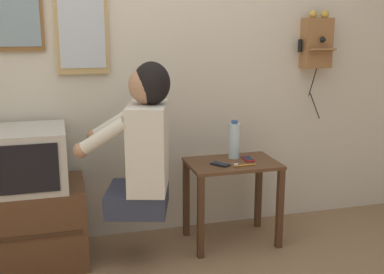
% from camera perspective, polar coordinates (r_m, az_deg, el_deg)
% --- Properties ---
extents(wall_back, '(6.80, 0.05, 2.55)m').
position_cam_1_polar(wall_back, '(3.28, -5.76, 9.99)').
color(wall_back, beige).
rests_on(wall_back, ground_plane).
extents(side_table, '(0.59, 0.40, 0.57)m').
position_cam_1_polar(side_table, '(3.24, 4.78, -5.05)').
color(side_table, '#51331E').
rests_on(side_table, ground_plane).
extents(person, '(0.61, 0.54, 0.91)m').
position_cam_1_polar(person, '(2.89, -5.72, -0.63)').
color(person, '#2D3347').
rests_on(person, ground_plane).
extents(tv_stand, '(0.66, 0.50, 0.50)m').
position_cam_1_polar(tv_stand, '(3.18, -18.49, -9.83)').
color(tv_stand, '#51331E').
rests_on(tv_stand, ground_plane).
extents(television, '(0.52, 0.48, 0.36)m').
position_cam_1_polar(television, '(3.04, -19.58, -2.43)').
color(television, '#ADA89E').
rests_on(television, tv_stand).
extents(wall_phone_antique, '(0.25, 0.19, 0.78)m').
position_cam_1_polar(wall_phone_antique, '(3.63, 14.55, 10.85)').
color(wall_phone_antique, olive).
extents(framed_picture, '(0.29, 0.03, 0.42)m').
position_cam_1_polar(framed_picture, '(3.20, -19.93, 13.33)').
color(framed_picture, brown).
extents(wall_mirror, '(0.32, 0.03, 0.77)m').
position_cam_1_polar(wall_mirror, '(3.19, -13.03, 14.23)').
color(wall_mirror, tan).
extents(cell_phone_held, '(0.12, 0.14, 0.01)m').
position_cam_1_polar(cell_phone_held, '(3.12, 3.35, -3.24)').
color(cell_phone_held, black).
rests_on(cell_phone_held, side_table).
extents(cell_phone_spare, '(0.07, 0.13, 0.01)m').
position_cam_1_polar(cell_phone_spare, '(3.26, 6.66, -2.59)').
color(cell_phone_spare, maroon).
rests_on(cell_phone_spare, side_table).
extents(water_bottle, '(0.08, 0.08, 0.26)m').
position_cam_1_polar(water_bottle, '(3.27, 5.02, -0.39)').
color(water_bottle, silver).
rests_on(water_bottle, side_table).
extents(toothbrush, '(0.15, 0.02, 0.02)m').
position_cam_1_polar(toothbrush, '(3.12, 6.09, -3.33)').
color(toothbrush, orange).
rests_on(toothbrush, side_table).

